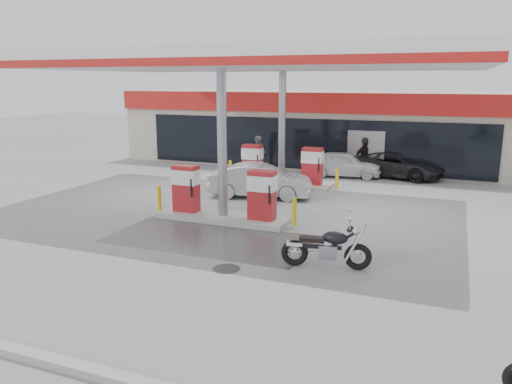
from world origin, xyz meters
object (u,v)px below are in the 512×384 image
(attendant, at_px, (259,154))
(pump_island_near, at_px, (223,200))
(biker_walking, at_px, (364,158))
(hatchback_silver, at_px, (260,181))
(parked_motorcycle, at_px, (328,248))
(pump_island_far, at_px, (282,170))
(sedan_white, at_px, (344,164))
(parked_car_right, at_px, (397,165))
(parked_car_left, at_px, (187,146))

(attendant, bearing_deg, pump_island_near, -149.67)
(pump_island_near, bearing_deg, biker_walking, 73.21)
(pump_island_near, distance_m, hatchback_silver, 3.60)
(parked_motorcycle, distance_m, attendant, 13.47)
(hatchback_silver, relative_size, biker_walking, 2.31)
(parked_motorcycle, distance_m, biker_walking, 12.86)
(hatchback_silver, bearing_deg, parked_motorcycle, -157.98)
(pump_island_far, relative_size, hatchback_silver, 1.26)
(pump_island_near, relative_size, biker_walking, 2.90)
(biker_walking, bearing_deg, hatchback_silver, -156.63)
(sedan_white, distance_m, parked_car_right, 2.54)
(hatchback_silver, distance_m, parked_car_right, 7.86)
(pump_island_near, xyz_separation_m, sedan_white, (2.09, 9.20, -0.09))
(parked_motorcycle, height_order, hatchback_silver, hatchback_silver)
(pump_island_far, relative_size, attendant, 2.78)
(pump_island_far, distance_m, parked_car_right, 6.02)
(parked_motorcycle, bearing_deg, biker_walking, 84.72)
(parked_motorcycle, xyz_separation_m, attendant, (-6.51, 11.79, 0.41))
(parked_car_left, height_order, parked_car_right, parked_car_left)
(sedan_white, relative_size, parked_car_left, 0.83)
(parked_car_right, bearing_deg, attendant, 113.28)
(parked_motorcycle, bearing_deg, pump_island_near, 133.99)
(parked_car_left, bearing_deg, sedan_white, -93.93)
(pump_island_near, relative_size, pump_island_far, 1.00)
(pump_island_near, relative_size, parked_motorcycle, 2.29)
(parked_car_right, bearing_deg, biker_walking, 110.49)
(pump_island_near, bearing_deg, parked_car_left, 124.29)
(parked_motorcycle, bearing_deg, parked_car_left, 118.47)
(pump_island_near, height_order, sedan_white, pump_island_near)
(parked_motorcycle, distance_m, hatchback_silver, 7.92)
(parked_car_left, bearing_deg, pump_island_near, -134.39)
(hatchback_silver, bearing_deg, pump_island_near, 169.43)
(sedan_white, bearing_deg, biker_walking, -61.28)
(parked_motorcycle, height_order, sedan_white, sedan_white)
(pump_island_far, distance_m, sedan_white, 3.82)
(biker_walking, bearing_deg, pump_island_far, -168.50)
(parked_motorcycle, xyz_separation_m, sedan_white, (-2.23, 12.19, 0.11))
(pump_island_near, distance_m, parked_car_left, 14.53)
(pump_island_near, distance_m, pump_island_far, 6.00)
(pump_island_far, distance_m, hatchback_silver, 2.40)
(parked_car_right, bearing_deg, parked_motorcycle, -167.68)
(pump_island_far, bearing_deg, hatchback_silver, -91.66)
(sedan_white, relative_size, attendant, 1.98)
(hatchback_silver, height_order, parked_car_left, hatchback_silver)
(hatchback_silver, bearing_deg, attendant, 10.46)
(attendant, xyz_separation_m, parked_car_left, (-6.00, 3.20, -0.28))
(sedan_white, height_order, biker_walking, biker_walking)
(sedan_white, relative_size, biker_walking, 2.07)
(biker_walking, bearing_deg, parked_car_right, -33.22)
(pump_island_far, xyz_separation_m, parked_car_right, (4.50, 4.00, -0.09))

